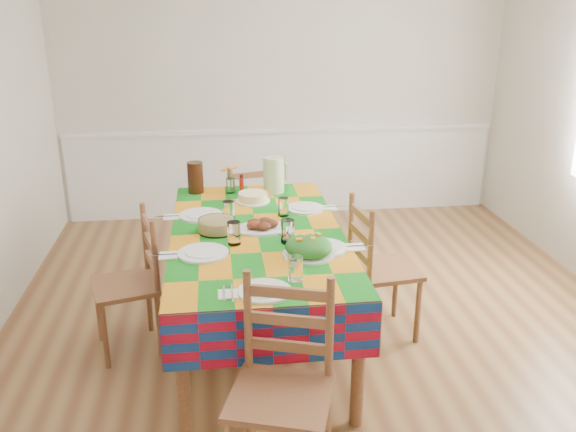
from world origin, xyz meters
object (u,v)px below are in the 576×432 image
object	(u,v)px
chair_left	(132,284)
chair_right	(378,270)
chair_near	(282,390)
dining_table	(257,244)
green_pitcher	(274,175)
chair_far	(247,214)
meat_platter	(262,226)
tea_pitcher	(195,178)

from	to	relation	value
chair_left	chair_right	world-z (taller)	chair_right
chair_near	chair_left	xyz separation A→B (m)	(-0.83, 1.29, -0.04)
dining_table	green_pitcher	world-z (taller)	green_pitcher
chair_left	dining_table	bearing A→B (deg)	73.90
green_pitcher	chair_far	size ratio (longest dim) A/B	0.30
green_pitcher	chair_near	distance (m)	2.15
chair_far	green_pitcher	bearing A→B (deg)	100.55
green_pitcher	chair_left	bearing A→B (deg)	-141.09
chair_near	chair_left	distance (m)	1.53
chair_left	chair_right	xyz separation A→B (m)	(1.62, -0.02, 0.02)
dining_table	meat_platter	xyz separation A→B (m)	(0.03, 0.03, 0.11)
chair_right	meat_platter	bearing A→B (deg)	80.58
chair_near	chair_left	bearing A→B (deg)	140.48
tea_pitcher	chair_near	bearing A→B (deg)	-79.10
meat_platter	tea_pitcher	xyz separation A→B (m)	(-0.43, 0.85, 0.09)
green_pitcher	chair_far	xyz separation A→B (m)	(-0.18, 0.46, -0.47)
meat_platter	chair_near	world-z (taller)	chair_near
dining_table	meat_platter	distance (m)	0.12
meat_platter	chair_left	world-z (taller)	chair_left
dining_table	tea_pitcher	bearing A→B (deg)	114.54
meat_platter	green_pitcher	distance (m)	0.82
meat_platter	chair_left	xyz separation A→B (m)	(-0.84, -0.02, -0.35)
green_pitcher	chair_near	xyz separation A→B (m)	(-0.18, -2.10, -0.42)
green_pitcher	tea_pitcher	size ratio (longest dim) A/B	1.15
dining_table	chair_right	bearing A→B (deg)	-0.38
chair_left	chair_right	bearing A→B (deg)	74.11
tea_pitcher	meat_platter	bearing A→B (deg)	-62.97
chair_near	green_pitcher	bearing A→B (deg)	102.98
dining_table	chair_far	world-z (taller)	chair_far
green_pitcher	tea_pitcher	world-z (taller)	green_pitcher
tea_pitcher	chair_near	xyz separation A→B (m)	(0.41, -2.15, -0.40)
tea_pitcher	chair_near	world-z (taller)	tea_pitcher
green_pitcher	dining_table	bearing A→B (deg)	-103.12
tea_pitcher	chair_left	size ratio (longest dim) A/B	0.25
chair_left	chair_right	distance (m)	1.62
tea_pitcher	chair_left	world-z (taller)	tea_pitcher
green_pitcher	tea_pitcher	xyz separation A→B (m)	(-0.59, 0.06, -0.02)
dining_table	chair_right	xyz separation A→B (m)	(0.81, -0.01, -0.22)
green_pitcher	meat_platter	bearing A→B (deg)	-101.32
chair_near	chair_far	size ratio (longest dim) A/B	1.11
meat_platter	chair_near	distance (m)	1.34
dining_table	green_pitcher	size ratio (longest dim) A/B	7.41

